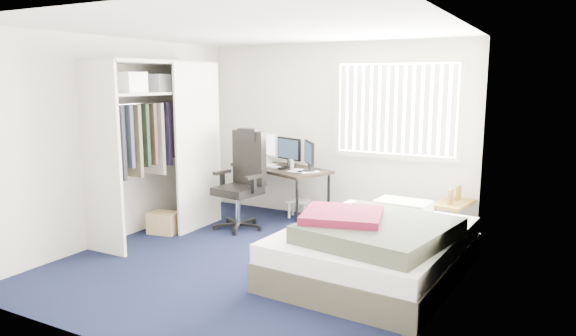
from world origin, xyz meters
The scene contains 10 objects.
ground centered at (0.00, 0.00, 0.00)m, with size 4.20×4.20×0.00m, color black.
room_shell centered at (0.00, 0.00, 1.51)m, with size 4.20×4.20×4.20m.
window_assembly centered at (0.90, 2.04, 1.60)m, with size 1.72×0.09×1.32m.
closet centered at (-1.67, 0.27, 1.35)m, with size 0.64×1.84×2.22m.
desk centered at (-0.67, 1.75, 0.77)m, with size 1.66×1.21×1.21m.
office_chair centered at (-0.89, 1.04, 0.51)m, with size 0.71×0.71×1.34m.
footstool centered at (-0.45, 1.85, 0.20)m, with size 0.36×0.31×0.26m.
nightstand centered at (1.75, 1.85, 0.42)m, with size 0.47×0.76×0.67m.
bed centered at (1.26, 0.22, 0.30)m, with size 1.79×2.30×0.71m.
pine_box centered at (-1.65, 0.32, 0.14)m, with size 0.37×0.28×0.28m, color tan.
Camera 1 is at (2.86, -4.63, 1.99)m, focal length 32.00 mm.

